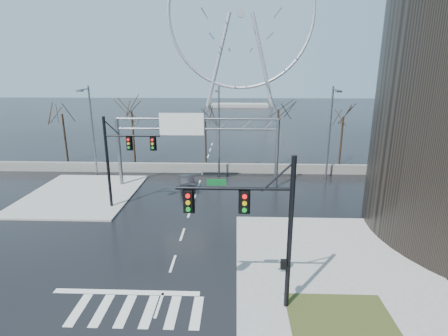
{
  "coord_description": "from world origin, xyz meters",
  "views": [
    {
      "loc": [
        3.88,
        -19.25,
        11.72
      ],
      "look_at": [
        2.93,
        7.93,
        4.0
      ],
      "focal_mm": 28.0,
      "sensor_mm": 36.0,
      "label": 1
    }
  ],
  "objects_px": {
    "signal_mast_near": "(262,220)",
    "signal_mast_far": "(120,154)",
    "sign_gantry": "(193,137)",
    "car": "(187,183)",
    "ferris_wheel": "(241,20)"
  },
  "relations": [
    {
      "from": "signal_mast_near",
      "to": "signal_mast_far",
      "type": "xyz_separation_m",
      "value": [
        -11.01,
        13.0,
        -0.04
      ]
    },
    {
      "from": "signal_mast_near",
      "to": "ferris_wheel",
      "type": "relative_size",
      "value": 0.16
    },
    {
      "from": "signal_mast_near",
      "to": "car",
      "type": "xyz_separation_m",
      "value": [
        -6.14,
        18.09,
        -4.21
      ]
    },
    {
      "from": "signal_mast_near",
      "to": "car",
      "type": "relative_size",
      "value": 2.0
    },
    {
      "from": "sign_gantry",
      "to": "car",
      "type": "distance_m",
      "value": 4.65
    },
    {
      "from": "ferris_wheel",
      "to": "sign_gantry",
      "type": "bearing_deg",
      "value": -93.84
    },
    {
      "from": "ferris_wheel",
      "to": "signal_mast_far",
      "type": "bearing_deg",
      "value": -97.2
    },
    {
      "from": "car",
      "to": "sign_gantry",
      "type": "bearing_deg",
      "value": 44.04
    },
    {
      "from": "ferris_wheel",
      "to": "car",
      "type": "bearing_deg",
      "value": -94.24
    },
    {
      "from": "car",
      "to": "signal_mast_near",
      "type": "bearing_deg",
      "value": -82.73
    },
    {
      "from": "signal_mast_near",
      "to": "car",
      "type": "bearing_deg",
      "value": 108.76
    },
    {
      "from": "signal_mast_far",
      "to": "sign_gantry",
      "type": "distance_m",
      "value": 8.14
    },
    {
      "from": "signal_mast_near",
      "to": "signal_mast_far",
      "type": "height_order",
      "value": "same"
    },
    {
      "from": "signal_mast_far",
      "to": "sign_gantry",
      "type": "bearing_deg",
      "value": 47.53
    },
    {
      "from": "sign_gantry",
      "to": "ferris_wheel",
      "type": "bearing_deg",
      "value": 86.16
    }
  ]
}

